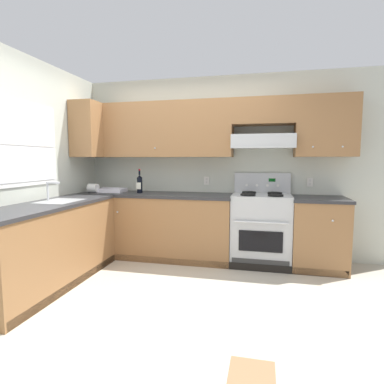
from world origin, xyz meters
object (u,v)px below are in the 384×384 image
object	(u,v)px
stove	(261,228)
bowl	(112,191)
wine_bottle	(140,183)
paper_towel_roll	(93,188)

from	to	relation	value
stove	bowl	size ratio (longest dim) A/B	3.01
wine_bottle	bowl	bearing A→B (deg)	176.92
stove	bowl	bearing A→B (deg)	179.27
bowl	paper_towel_roll	size ratio (longest dim) A/B	2.93
wine_bottle	bowl	world-z (taller)	wine_bottle
wine_bottle	paper_towel_roll	xyz separation A→B (m)	(-0.67, -0.11, -0.07)
wine_bottle	paper_towel_roll	world-z (taller)	wine_bottle
bowl	stove	bearing A→B (deg)	-0.73
bowl	paper_towel_roll	xyz separation A→B (m)	(-0.22, -0.13, 0.05)
wine_bottle	stove	bearing A→B (deg)	-0.11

